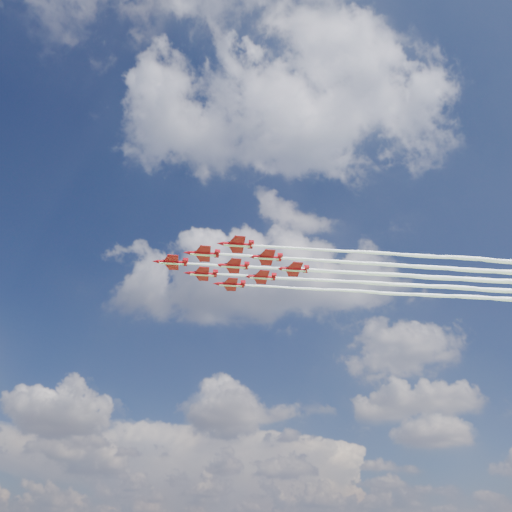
# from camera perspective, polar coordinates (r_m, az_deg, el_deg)

# --- Properties ---
(jet_lead) EXTENTS (122.74, 38.93, 2.84)m
(jet_lead) POSITION_cam_1_polar(r_m,az_deg,el_deg) (169.37, 10.97, -1.88)
(jet_lead) COLOR #B10915
(jet_row2_port) EXTENTS (122.74, 38.93, 2.84)m
(jet_row2_port) POSITION_cam_1_polar(r_m,az_deg,el_deg) (167.16, 14.87, -0.96)
(jet_row2_port) COLOR #B10915
(jet_row2_starb) EXTENTS (122.74, 38.93, 2.84)m
(jet_row2_starb) POSITION_cam_1_polar(r_m,az_deg,el_deg) (177.96, 13.46, -3.06)
(jet_row2_starb) COLOR #B10915
(jet_row3_port) EXTENTS (122.74, 38.93, 2.84)m
(jet_row3_port) POSITION_cam_1_polar(r_m,az_deg,el_deg) (165.79, 18.85, -0.02)
(jet_row3_port) COLOR #B10915
(jet_row3_centre) EXTENTS (122.74, 38.93, 2.84)m
(jet_row3_centre) POSITION_cam_1_polar(r_m,az_deg,el_deg) (176.18, 17.19, -2.20)
(jet_row3_centre) COLOR #B10915
(jet_row3_starb) EXTENTS (122.74, 38.93, 2.84)m
(jet_row3_starb) POSITION_cam_1_polar(r_m,az_deg,el_deg) (186.93, 15.71, -4.13)
(jet_row3_starb) COLOR #B10915
(jet_row4_port) EXTENTS (122.74, 38.93, 2.84)m
(jet_row4_port) POSITION_cam_1_polar(r_m,az_deg,el_deg) (175.19, 20.98, -1.31)
(jet_row4_port) COLOR #B10915
(jet_row4_starb) EXTENTS (122.74, 38.93, 2.84)m
(jet_row4_starb) POSITION_cam_1_polar(r_m,az_deg,el_deg) (185.53, 19.28, -3.30)
(jet_row4_starb) COLOR #B10915
(jet_tail) EXTENTS (122.74, 38.93, 2.84)m
(jet_tail) POSITION_cam_1_polar(r_m,az_deg,el_deg) (184.90, 22.89, -2.46)
(jet_tail) COLOR #B10915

